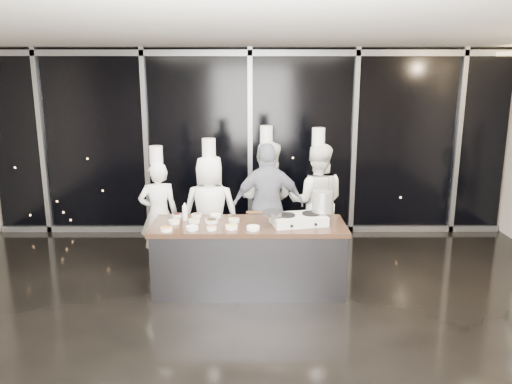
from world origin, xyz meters
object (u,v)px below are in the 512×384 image
demo_counter (249,257)px  chef_center (266,198)px  stove (299,219)px  chef_far_left (159,213)px  guest (268,205)px  stock_pot (323,201)px  chef_right (317,201)px  frying_pan (272,213)px  chef_left (210,211)px

demo_counter → chef_center: (0.25, 1.34, 0.45)m
stove → chef_far_left: (-1.95, 0.91, -0.17)m
guest → stock_pot: bearing=119.2°
stock_pot → chef_far_left: chef_far_left is taller
chef_far_left → chef_center: 1.64m
chef_far_left → guest: bearing=169.1°
stock_pot → chef_right: bearing=86.6°
frying_pan → chef_right: 1.46m
stove → chef_far_left: 2.16m
stove → chef_center: chef_center is taller
stock_pot → chef_center: size_ratio=0.13×
demo_counter → chef_right: chef_right is taller
frying_pan → chef_center: bearing=79.4°
stove → chef_left: 1.48m
chef_far_left → chef_right: bearing=174.1°
stove → chef_right: bearing=60.2°
chef_left → guest: (0.84, 0.11, 0.06)m
demo_counter → stock_pot: (0.94, 0.06, 0.72)m
stove → chef_left: size_ratio=0.40×
demo_counter → guest: bearing=73.9°
chef_center → chef_right: size_ratio=1.01×
chef_center → guest: chef_center is taller
demo_counter → frying_pan: frying_pan is taller
chef_far_left → guest: guest is taller
demo_counter → stove: stove is taller
demo_counter → guest: guest is taller
frying_pan → stock_pot: (0.65, 0.15, 0.11)m
chef_left → chef_right: bearing=-165.3°
frying_pan → chef_center: (-0.04, 1.42, -0.16)m
demo_counter → chef_center: 1.44m
chef_far_left → chef_left: bearing=163.5°
chef_far_left → guest: 1.59m
frying_pan → stock_pot: bearing=0.2°
chef_left → chef_right: chef_right is taller
frying_pan → chef_far_left: 1.90m
guest → chef_right: size_ratio=0.90×
stock_pot → chef_left: 1.73m
chef_left → stock_pot: bearing=155.4°
chef_far_left → guest: size_ratio=0.98×
frying_pan → guest: (-0.02, 1.03, -0.16)m
chef_far_left → chef_right: chef_right is taller
stove → frying_pan: 0.36m
stove → stock_pot: 0.39m
chef_right → chef_left: bearing=18.9°
chef_far_left → chef_right: (2.32, 0.29, 0.10)m
demo_counter → chef_right: bearing=49.4°
stock_pot → chef_left: size_ratio=0.14×
chef_right → guest: bearing=24.3°
demo_counter → stove: bearing=-2.4°
chef_far_left → chef_left: 0.75m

